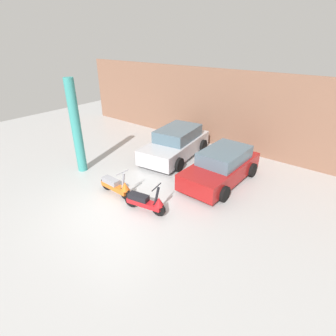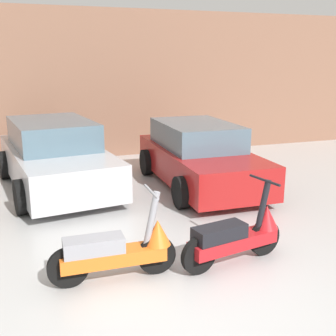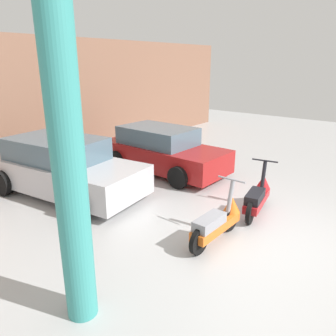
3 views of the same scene
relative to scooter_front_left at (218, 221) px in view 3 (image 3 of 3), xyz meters
name	(u,v)px [view 3 (image 3 of 3)]	position (x,y,z in m)	size (l,w,h in m)	color
ground_plane	(268,237)	(0.68, -0.72, -0.39)	(28.00, 28.00, 0.00)	#B2B2B2
wall_back	(39,103)	(0.68, 6.76, 1.57)	(19.60, 0.12, 3.91)	#845B47
scooter_front_left	(218,221)	(0.00, 0.00, 0.00)	(1.57, 0.57, 1.10)	black
scooter_front_right	(258,196)	(1.57, -0.08, 0.00)	(1.55, 0.63, 1.09)	black
car_rear_left	(63,167)	(-0.40, 4.18, 0.28)	(2.40, 4.30, 1.40)	#B7B7BC
car_rear_center	(162,150)	(2.49, 3.38, 0.24)	(1.94, 3.91, 1.32)	maroon
support_column_side	(69,173)	(-2.74, 0.44, 1.57)	(0.39, 0.39, 3.91)	teal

